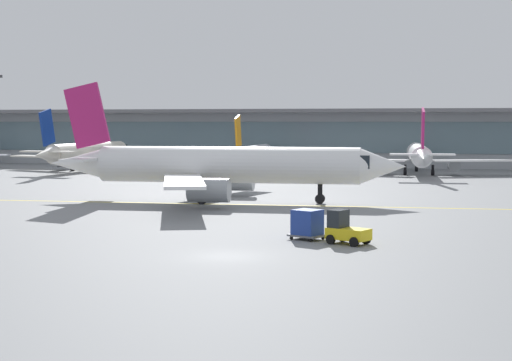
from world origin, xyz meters
TOP-DOWN VIEW (x-y plane):
  - ground_plane at (0.00, 0.00)m, footprint 400.00×400.00m
  - taxiway_centreline_stripe at (-7.98, 27.44)m, footprint 109.82×7.10m
  - terminal_concourse at (0.00, 92.33)m, footprint 201.08×11.00m
  - gate_airplane_1 at (-41.82, 70.74)m, footprint 26.23×28.28m
  - gate_airplane_2 at (-16.76, 75.21)m, footprint 23.86×25.63m
  - gate_airplane_3 at (7.91, 73.25)m, footprint 26.22×28.29m
  - taxiing_regional_jet at (-8.42, 29.42)m, footprint 34.28×31.82m
  - baggage_tug at (5.95, 6.21)m, footprint 2.95×2.44m
  - cargo_dolly_lead at (3.34, 7.42)m, footprint 2.58×2.34m

SIDE VIEW (x-z plane):
  - ground_plane at x=0.00m, z-range 0.00..0.00m
  - taxiway_centreline_stripe at x=-7.98m, z-range 0.00..0.01m
  - baggage_tug at x=5.95m, z-range -0.16..1.94m
  - cargo_dolly_lead at x=3.34m, z-range 0.08..2.02m
  - gate_airplane_2 at x=-16.76m, z-range -1.70..6.80m
  - gate_airplane_1 at x=-41.82m, z-range -1.87..7.49m
  - gate_airplane_3 at x=7.91m, z-range -1.87..7.49m
  - taxiing_regional_jet at x=-8.42m, z-range -2.27..9.08m
  - terminal_concourse at x=0.00m, z-range 0.12..9.72m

